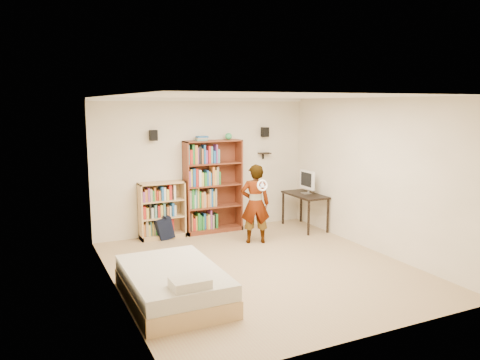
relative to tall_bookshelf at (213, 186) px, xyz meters
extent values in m
cube|color=tan|center=(-0.13, -2.33, -0.94)|extent=(4.50, 5.00, 0.01)
cube|color=white|center=(-0.13, 0.17, 0.41)|extent=(4.50, 0.02, 2.70)
cube|color=white|center=(-0.13, -4.83, 0.41)|extent=(4.50, 0.02, 2.70)
cube|color=white|center=(-2.38, -2.33, 0.41)|extent=(0.02, 5.00, 2.70)
cube|color=white|center=(2.12, -2.33, 0.41)|extent=(0.02, 5.00, 2.70)
cube|color=white|center=(-0.13, -2.33, 1.76)|extent=(4.50, 5.00, 0.02)
cube|color=white|center=(-0.13, 0.14, 1.73)|extent=(4.50, 0.06, 0.06)
cube|color=white|center=(-0.13, -4.80, 1.73)|extent=(4.50, 0.06, 0.06)
cube|color=white|center=(-2.35, -2.33, 1.73)|extent=(0.06, 5.00, 0.06)
cube|color=white|center=(2.09, -2.33, 1.73)|extent=(0.06, 5.00, 0.06)
cube|color=black|center=(-1.18, 0.07, 1.06)|extent=(0.14, 0.12, 0.20)
cube|color=black|center=(1.22, 0.07, 1.06)|extent=(0.14, 0.12, 0.20)
cube|color=black|center=(1.22, 0.08, 0.61)|extent=(0.25, 0.16, 0.02)
imported|color=black|center=(0.42, -1.05, -0.19)|extent=(0.63, 0.52, 1.49)
torus|color=white|center=(0.42, -1.33, 0.20)|extent=(0.21, 0.08, 0.22)
camera|label=1|loc=(-3.48, -8.65, 1.66)|focal=35.00mm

